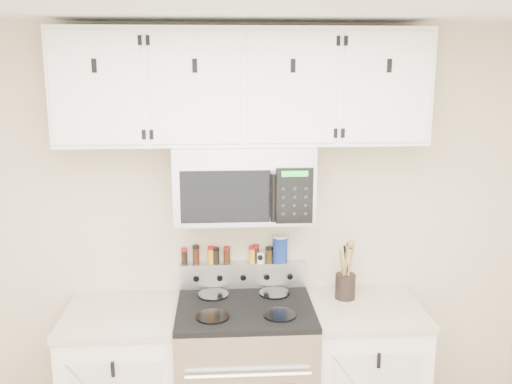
% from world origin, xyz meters
% --- Properties ---
extents(back_wall, '(3.50, 0.01, 2.50)m').
position_xyz_m(back_wall, '(0.00, 1.75, 1.25)').
color(back_wall, beige).
rests_on(back_wall, floor).
extents(range, '(0.76, 0.65, 1.10)m').
position_xyz_m(range, '(0.00, 1.43, 0.49)').
color(range, '#B7B7BA').
rests_on(range, floor).
extents(base_cabinet_right, '(0.64, 0.62, 0.92)m').
position_xyz_m(base_cabinet_right, '(0.69, 1.45, 0.46)').
color(base_cabinet_right, white).
rests_on(base_cabinet_right, floor).
extents(microwave, '(0.76, 0.44, 0.42)m').
position_xyz_m(microwave, '(0.00, 1.55, 1.63)').
color(microwave, '#9E9EA3').
rests_on(microwave, back_wall).
extents(upper_cabinets, '(2.00, 0.35, 0.62)m').
position_xyz_m(upper_cabinets, '(-0.00, 1.58, 2.15)').
color(upper_cabinets, white).
rests_on(upper_cabinets, back_wall).
extents(utensil_crock, '(0.12, 0.12, 0.34)m').
position_xyz_m(utensil_crock, '(0.60, 1.56, 1.01)').
color(utensil_crock, black).
rests_on(utensil_crock, base_cabinet_right).
extents(kitchen_timer, '(0.07, 0.06, 0.07)m').
position_xyz_m(kitchen_timer, '(0.10, 1.71, 1.13)').
color(kitchen_timer, white).
rests_on(kitchen_timer, range).
extents(salt_canister, '(0.09, 0.09, 0.17)m').
position_xyz_m(salt_canister, '(0.23, 1.71, 1.18)').
color(salt_canister, navy).
rests_on(salt_canister, range).
extents(spice_jar_0, '(0.04, 0.04, 0.10)m').
position_xyz_m(spice_jar_0, '(-0.35, 1.71, 1.15)').
color(spice_jar_0, black).
rests_on(spice_jar_0, range).
extents(spice_jar_1, '(0.04, 0.04, 0.11)m').
position_xyz_m(spice_jar_1, '(-0.28, 1.71, 1.16)').
color(spice_jar_1, '#391C0D').
rests_on(spice_jar_1, range).
extents(spice_jar_2, '(0.04, 0.04, 0.10)m').
position_xyz_m(spice_jar_2, '(-0.19, 1.71, 1.15)').
color(spice_jar_2, orange).
rests_on(spice_jar_2, range).
extents(spice_jar_3, '(0.05, 0.05, 0.10)m').
position_xyz_m(spice_jar_3, '(-0.16, 1.71, 1.15)').
color(spice_jar_3, black).
rests_on(spice_jar_3, range).
extents(spice_jar_4, '(0.04, 0.04, 0.10)m').
position_xyz_m(spice_jar_4, '(-0.10, 1.71, 1.15)').
color(spice_jar_4, '#3C1F0E').
rests_on(spice_jar_4, range).
extents(spice_jar_5, '(0.05, 0.05, 0.10)m').
position_xyz_m(spice_jar_5, '(0.06, 1.71, 1.15)').
color(spice_jar_5, gold).
rests_on(spice_jar_5, range).
extents(spice_jar_6, '(0.04, 0.04, 0.11)m').
position_xyz_m(spice_jar_6, '(0.08, 1.71, 1.16)').
color(spice_jar_6, black).
rests_on(spice_jar_6, range).
extents(spice_jar_7, '(0.04, 0.04, 0.10)m').
position_xyz_m(spice_jar_7, '(0.16, 1.71, 1.15)').
color(spice_jar_7, '#39290D').
rests_on(spice_jar_7, range).
extents(spice_jar_8, '(0.04, 0.04, 0.09)m').
position_xyz_m(spice_jar_8, '(0.22, 1.71, 1.14)').
color(spice_jar_8, gold).
rests_on(spice_jar_8, range).
extents(spice_jar_9, '(0.04, 0.04, 0.11)m').
position_xyz_m(spice_jar_9, '(0.24, 1.71, 1.16)').
color(spice_jar_9, gold).
rests_on(spice_jar_9, range).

